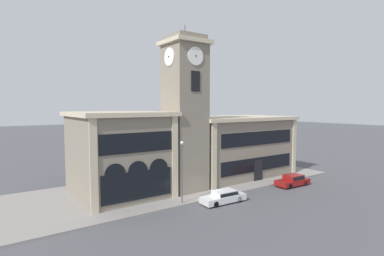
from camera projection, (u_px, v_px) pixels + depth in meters
ground_plane at (209, 200)px, 31.54m from camera, size 300.00×300.00×0.00m
sidewalk_kerb at (174, 185)px, 37.28m from camera, size 44.11×14.10×0.15m
clock_tower at (185, 114)px, 34.58m from camera, size 4.77×4.77×19.09m
town_hall_left_wing at (119, 153)px, 33.11m from camera, size 9.96×10.29×9.29m
town_hall_right_wing at (233, 146)px, 43.03m from camera, size 16.42×10.29×8.42m
parked_car_near at (224, 196)px, 30.67m from camera, size 4.92×2.02×1.26m
parked_car_mid at (293, 180)px, 37.23m from camera, size 4.67×2.11×1.37m
street_lamp at (182, 163)px, 29.91m from camera, size 0.36×0.36×6.28m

